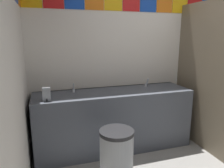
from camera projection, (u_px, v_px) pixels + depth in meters
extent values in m
cube|color=silver|center=(160.00, 53.00, 3.38)|extent=(4.01, 0.08, 2.60)
cube|color=orange|center=(94.00, 0.00, 2.86)|extent=(0.26, 0.01, 0.26)
cube|color=yellow|center=(113.00, 1.00, 2.94)|extent=(0.26, 0.01, 0.26)
cube|color=red|center=(131.00, 2.00, 3.02)|extent=(0.26, 0.01, 0.26)
cube|color=#1947B7|center=(148.00, 3.00, 3.10)|extent=(0.26, 0.01, 0.26)
cube|color=orange|center=(165.00, 3.00, 3.17)|extent=(0.26, 0.01, 0.26)
cube|color=yellow|center=(180.00, 4.00, 3.25)|extent=(0.26, 0.01, 0.26)
cube|color=red|center=(195.00, 5.00, 3.33)|extent=(0.26, 0.01, 0.26)
cube|color=#1947B7|center=(209.00, 6.00, 3.41)|extent=(0.26, 0.01, 0.26)
cube|color=orange|center=(222.00, 6.00, 3.49)|extent=(0.26, 0.01, 0.26)
cube|color=#4C515B|center=(114.00, 120.00, 3.01)|extent=(2.14, 0.59, 0.83)
cube|color=#4C515B|center=(108.00, 89.00, 3.18)|extent=(2.14, 0.03, 0.08)
cylinder|color=#EFE9C9|center=(75.00, 99.00, 2.74)|extent=(0.34, 0.34, 0.10)
cylinder|color=#EFE9C9|center=(150.00, 93.00, 3.06)|extent=(0.34, 0.34, 0.10)
cylinder|color=silver|center=(73.00, 91.00, 2.85)|extent=(0.04, 0.04, 0.05)
cylinder|color=silver|center=(74.00, 86.00, 2.79)|extent=(0.02, 0.06, 0.09)
cylinder|color=silver|center=(146.00, 85.00, 3.17)|extent=(0.04, 0.04, 0.05)
cylinder|color=silver|center=(147.00, 81.00, 3.11)|extent=(0.02, 0.06, 0.09)
cube|color=gray|center=(46.00, 94.00, 2.48)|extent=(0.09, 0.07, 0.16)
cylinder|color=black|center=(47.00, 100.00, 2.45)|extent=(0.02, 0.02, 0.03)
cube|color=#726651|center=(209.00, 78.00, 2.86)|extent=(0.04, 1.39, 2.03)
cylinder|color=white|center=(222.00, 124.00, 3.38)|extent=(0.38, 0.38, 0.40)
torus|color=white|center=(223.00, 112.00, 3.33)|extent=(0.39, 0.39, 0.05)
cube|color=white|center=(214.00, 98.00, 3.49)|extent=(0.34, 0.17, 0.34)
cylinder|color=#999EA3|center=(117.00, 158.00, 2.32)|extent=(0.36, 0.36, 0.56)
cylinder|color=#262628|center=(117.00, 132.00, 2.25)|extent=(0.37, 0.37, 0.04)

